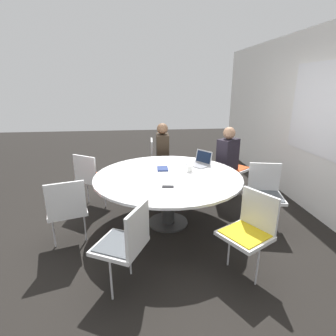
% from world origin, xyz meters
% --- Properties ---
extents(ground_plane, '(16.00, 16.00, 0.00)m').
position_xyz_m(ground_plane, '(0.00, 0.00, 0.00)').
color(ground_plane, black).
extents(wall_back, '(8.00, 0.07, 2.70)m').
position_xyz_m(wall_back, '(0.00, 2.23, 1.35)').
color(wall_back, silver).
rests_on(wall_back, ground_plane).
extents(conference_table, '(1.98, 1.98, 0.72)m').
position_xyz_m(conference_table, '(0.00, 0.00, 0.63)').
color(conference_table, '#333333').
rests_on(conference_table, ground_plane).
extents(chair_0, '(0.60, 0.60, 0.88)m').
position_xyz_m(chair_0, '(-1.01, 1.25, 0.53)').
color(chair_0, silver).
rests_on(chair_0, ground_plane).
extents(chair_1, '(0.45, 0.44, 0.88)m').
position_xyz_m(chair_1, '(-1.61, -0.01, 0.53)').
color(chair_1, silver).
rests_on(chair_1, ground_plane).
extents(chair_2, '(0.59, 0.60, 0.88)m').
position_xyz_m(chair_2, '(-0.66, -1.13, 0.53)').
color(chair_2, silver).
rests_on(chair_2, ground_plane).
extents(chair_3, '(0.53, 0.54, 0.88)m').
position_xyz_m(chair_3, '(0.44, -1.23, 0.53)').
color(chair_3, silver).
rests_on(chair_3, ground_plane).
extents(chair_4, '(0.58, 0.57, 0.88)m').
position_xyz_m(chair_4, '(1.20, -0.52, 0.53)').
color(chair_4, silver).
rests_on(chair_4, ground_plane).
extents(chair_5, '(0.59, 0.58, 0.88)m').
position_xyz_m(chair_5, '(1.11, 0.70, 0.53)').
color(chair_5, silver).
rests_on(chair_5, ground_plane).
extents(chair_6, '(0.51, 0.52, 0.88)m').
position_xyz_m(chair_6, '(0.22, 1.29, 0.53)').
color(chair_6, silver).
rests_on(chair_6, ground_plane).
extents(person_0, '(0.39, 0.42, 1.23)m').
position_xyz_m(person_0, '(-0.80, 1.11, 0.72)').
color(person_0, '#231E28').
rests_on(person_0, ground_plane).
extents(person_1, '(0.37, 0.27, 1.23)m').
position_xyz_m(person_1, '(-1.37, 0.06, 0.72)').
color(person_1, '#2D2319').
rests_on(person_1, ground_plane).
extents(laptop, '(0.39, 0.38, 0.21)m').
position_xyz_m(laptop, '(-0.40, 0.54, 0.78)').
color(laptop, '#99999E').
rests_on(laptop, conference_table).
extents(spiral_notebook, '(0.21, 0.16, 0.02)m').
position_xyz_m(spiral_notebook, '(-0.26, -0.05, 0.73)').
color(spiral_notebook, navy).
rests_on(spiral_notebook, conference_table).
extents(coffee_cup, '(0.09, 0.09, 0.09)m').
position_xyz_m(coffee_cup, '(-0.11, 0.32, 0.77)').
color(coffee_cup, white).
rests_on(coffee_cup, conference_table).
extents(cell_phone, '(0.09, 0.15, 0.01)m').
position_xyz_m(cell_phone, '(0.43, -0.05, 0.73)').
color(cell_phone, black).
rests_on(cell_phone, conference_table).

